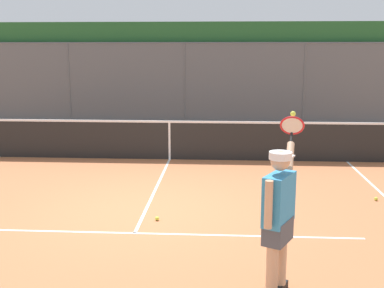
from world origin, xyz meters
The scene contains 8 objects.
ground_plane centered at (0.00, 0.00, 0.00)m, with size 60.00×60.00×0.00m, color #B76B42.
court_line_markings centered at (0.00, 1.43, 0.00)m, with size 8.65×8.83×0.01m.
fence_backdrop centered at (0.00, -9.40, 1.76)m, with size 19.05×1.37×3.55m.
tennis_net centered at (0.00, -3.80, 0.49)m, with size 11.12×0.09×1.07m.
tennis_player centered at (-1.89, 2.75, 0.96)m, with size 0.59×1.34×1.94m.
tennis_ball_mid_court centered at (-0.26, 0.48, 0.03)m, with size 0.07×0.07×0.07m, color #D6E042.
tennis_ball_by_sideline centered at (-2.38, -1.80, 0.03)m, with size 0.07×0.07×0.07m, color #CCDB33.
tennis_ball_near_net centered at (-4.06, -0.78, 0.03)m, with size 0.07×0.07×0.07m, color #D6E042.
Camera 1 is at (-1.27, 7.75, 2.71)m, focal length 45.24 mm.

